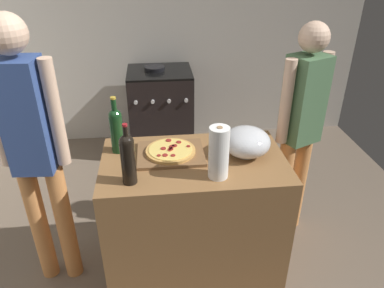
{
  "coord_description": "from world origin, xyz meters",
  "views": [
    {
      "loc": [
        -0.13,
        -1.08,
        2.03
      ],
      "look_at": [
        0.08,
        0.86,
        0.95
      ],
      "focal_mm": 34.1,
      "sensor_mm": 36.0,
      "label": 1
    }
  ],
  "objects_px": {
    "pizza": "(171,151)",
    "person_in_stripes": "(33,145)",
    "paper_towel_roll": "(219,153)",
    "person_in_red": "(300,123)",
    "stove": "(161,112)",
    "wine_bottle_clear": "(128,157)",
    "mixing_bowl": "(246,142)",
    "wine_bottle_amber": "(116,128)"
  },
  "relations": [
    {
      "from": "mixing_bowl",
      "to": "wine_bottle_clear",
      "type": "height_order",
      "value": "wine_bottle_clear"
    },
    {
      "from": "person_in_stripes",
      "to": "pizza",
      "type": "bearing_deg",
      "value": 0.42
    },
    {
      "from": "person_in_stripes",
      "to": "paper_towel_roll",
      "type": "bearing_deg",
      "value": -13.72
    },
    {
      "from": "person_in_red",
      "to": "pizza",
      "type": "bearing_deg",
      "value": -162.69
    },
    {
      "from": "person_in_stripes",
      "to": "stove",
      "type": "bearing_deg",
      "value": 65.55
    },
    {
      "from": "paper_towel_roll",
      "to": "person_in_red",
      "type": "distance_m",
      "value": 0.87
    },
    {
      "from": "wine_bottle_amber",
      "to": "stove",
      "type": "bearing_deg",
      "value": 79.44
    },
    {
      "from": "mixing_bowl",
      "to": "person_in_stripes",
      "type": "xyz_separation_m",
      "value": [
        -1.23,
        0.04,
        0.03
      ]
    },
    {
      "from": "wine_bottle_clear",
      "to": "person_in_stripes",
      "type": "relative_size",
      "value": 0.2
    },
    {
      "from": "paper_towel_roll",
      "to": "wine_bottle_clear",
      "type": "distance_m",
      "value": 0.48
    },
    {
      "from": "wine_bottle_clear",
      "to": "wine_bottle_amber",
      "type": "height_order",
      "value": "wine_bottle_amber"
    },
    {
      "from": "stove",
      "to": "person_in_stripes",
      "type": "relative_size",
      "value": 0.54
    },
    {
      "from": "paper_towel_roll",
      "to": "wine_bottle_amber",
      "type": "xyz_separation_m",
      "value": [
        -0.56,
        0.34,
        0.01
      ]
    },
    {
      "from": "stove",
      "to": "wine_bottle_clear",
      "type": "bearing_deg",
      "value": -96.25
    },
    {
      "from": "mixing_bowl",
      "to": "wine_bottle_clear",
      "type": "bearing_deg",
      "value": -162.4
    },
    {
      "from": "person_in_red",
      "to": "stove",
      "type": "bearing_deg",
      "value": 124.24
    },
    {
      "from": "pizza",
      "to": "stove",
      "type": "xyz_separation_m",
      "value": [
        -0.02,
        1.67,
        -0.48
      ]
    },
    {
      "from": "pizza",
      "to": "person_in_red",
      "type": "relative_size",
      "value": 0.19
    },
    {
      "from": "mixing_bowl",
      "to": "wine_bottle_clear",
      "type": "xyz_separation_m",
      "value": [
        -0.68,
        -0.22,
        0.07
      ]
    },
    {
      "from": "paper_towel_roll",
      "to": "person_in_red",
      "type": "height_order",
      "value": "person_in_red"
    },
    {
      "from": "mixing_bowl",
      "to": "stove",
      "type": "bearing_deg",
      "value": 105.45
    },
    {
      "from": "mixing_bowl",
      "to": "wine_bottle_amber",
      "type": "distance_m",
      "value": 0.78
    },
    {
      "from": "stove",
      "to": "person_in_red",
      "type": "height_order",
      "value": "person_in_red"
    },
    {
      "from": "pizza",
      "to": "wine_bottle_amber",
      "type": "bearing_deg",
      "value": 165.14
    },
    {
      "from": "wine_bottle_amber",
      "to": "person_in_stripes",
      "type": "height_order",
      "value": "person_in_stripes"
    },
    {
      "from": "person_in_stripes",
      "to": "person_in_red",
      "type": "relative_size",
      "value": 1.08
    },
    {
      "from": "pizza",
      "to": "person_in_stripes",
      "type": "xyz_separation_m",
      "value": [
        -0.78,
        -0.01,
        0.09
      ]
    },
    {
      "from": "wine_bottle_clear",
      "to": "person_in_stripes",
      "type": "bearing_deg",
      "value": 155.09
    },
    {
      "from": "person_in_stripes",
      "to": "person_in_red",
      "type": "distance_m",
      "value": 1.73
    },
    {
      "from": "mixing_bowl",
      "to": "person_in_stripes",
      "type": "distance_m",
      "value": 1.23
    },
    {
      "from": "wine_bottle_amber",
      "to": "person_in_red",
      "type": "bearing_deg",
      "value": 9.3
    },
    {
      "from": "pizza",
      "to": "paper_towel_roll",
      "type": "relative_size",
      "value": 0.99
    },
    {
      "from": "paper_towel_roll",
      "to": "stove",
      "type": "relative_size",
      "value": 0.32
    },
    {
      "from": "wine_bottle_clear",
      "to": "wine_bottle_amber",
      "type": "relative_size",
      "value": 0.97
    },
    {
      "from": "pizza",
      "to": "wine_bottle_amber",
      "type": "height_order",
      "value": "wine_bottle_amber"
    },
    {
      "from": "wine_bottle_clear",
      "to": "person_in_stripes",
      "type": "height_order",
      "value": "person_in_stripes"
    },
    {
      "from": "mixing_bowl",
      "to": "stove",
      "type": "distance_m",
      "value": 1.85
    },
    {
      "from": "wine_bottle_amber",
      "to": "person_in_stripes",
      "type": "relative_size",
      "value": 0.2
    },
    {
      "from": "pizza",
      "to": "wine_bottle_amber",
      "type": "relative_size",
      "value": 0.84
    },
    {
      "from": "person_in_stripes",
      "to": "person_in_red",
      "type": "height_order",
      "value": "person_in_stripes"
    },
    {
      "from": "mixing_bowl",
      "to": "wine_bottle_amber",
      "type": "xyz_separation_m",
      "value": [
        -0.77,
        0.13,
        0.07
      ]
    },
    {
      "from": "paper_towel_roll",
      "to": "stove",
      "type": "xyz_separation_m",
      "value": [
        -0.27,
        1.92,
        -0.6
      ]
    }
  ]
}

